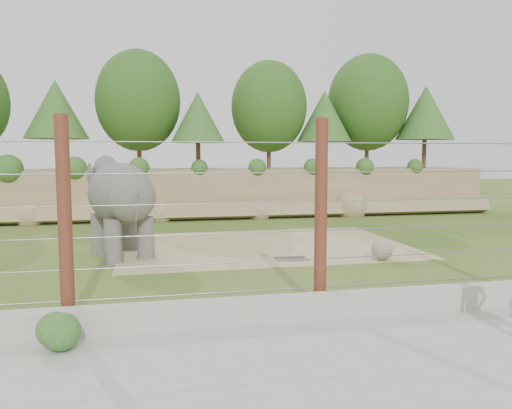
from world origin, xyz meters
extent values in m
plane|color=#355618|center=(0.00, 0.00, 0.00)|extent=(90.00, 90.00, 0.00)
cube|color=#856E50|center=(0.00, 13.00, 1.25)|extent=(30.00, 4.00, 2.50)
cube|color=#856E50|center=(0.00, 10.70, 0.35)|extent=(30.00, 1.37, 1.07)
cylinder|color=#3F2B19|center=(-8.00, 12.50, 3.29)|extent=(0.24, 0.24, 1.58)
sphere|color=#1F4E13|center=(-8.00, 12.50, 5.42)|extent=(3.60, 3.60, 3.60)
cylinder|color=#3F2B19|center=(-4.00, 13.00, 3.46)|extent=(0.24, 0.24, 1.92)
sphere|color=#1F4E13|center=(-4.00, 13.00, 6.07)|extent=(4.40, 4.40, 4.40)
cylinder|color=#3F2B19|center=(-1.00, 11.80, 3.20)|extent=(0.24, 0.24, 1.40)
sphere|color=#1F4E13|center=(-1.00, 11.80, 5.10)|extent=(3.20, 3.20, 3.20)
cylinder|color=#3F2B19|center=(3.00, 12.80, 3.41)|extent=(0.24, 0.24, 1.82)
sphere|color=#1F4E13|center=(3.00, 12.80, 5.88)|extent=(4.16, 4.16, 4.16)
cylinder|color=#3F2B19|center=(6.00, 12.20, 3.25)|extent=(0.24, 0.24, 1.50)
sphere|color=#1F4E13|center=(6.00, 12.20, 5.29)|extent=(3.44, 3.44, 3.44)
cylinder|color=#3F2B19|center=(9.00, 13.20, 3.51)|extent=(0.24, 0.24, 2.03)
sphere|color=#1F4E13|center=(9.00, 13.20, 6.27)|extent=(4.64, 4.64, 4.64)
cylinder|color=#3F2B19|center=(12.00, 12.00, 3.32)|extent=(0.24, 0.24, 1.64)
sphere|color=#1F4E13|center=(12.00, 12.00, 5.55)|extent=(3.76, 3.76, 3.76)
cube|color=#9B8F5D|center=(0.50, 3.00, 0.01)|extent=(10.00, 7.00, 0.02)
cube|color=#262628|center=(0.79, 0.48, 0.04)|extent=(1.00, 0.60, 0.03)
sphere|color=gray|center=(3.50, -0.23, 0.35)|extent=(0.67, 0.67, 0.67)
cube|color=#A29E96|center=(0.00, -5.00, 0.25)|extent=(26.00, 0.35, 0.50)
cube|color=#A29E96|center=(0.00, -7.00, 0.01)|extent=(26.00, 4.00, 0.01)
cylinder|color=#5E261A|center=(-5.00, -4.50, 2.00)|extent=(0.26, 0.26, 4.00)
cylinder|color=#5E261A|center=(0.00, -4.50, 2.00)|extent=(0.26, 0.26, 4.00)
cylinder|color=gray|center=(0.00, -4.50, 0.50)|extent=(20.00, 0.02, 0.02)
cylinder|color=gray|center=(0.00, -4.50, 1.10)|extent=(20.00, 0.02, 0.02)
cylinder|color=gray|center=(0.00, -4.50, 1.70)|extent=(20.00, 0.02, 0.02)
cylinder|color=gray|center=(0.00, -4.50, 2.30)|extent=(20.00, 0.02, 0.02)
cylinder|color=gray|center=(0.00, -4.50, 2.90)|extent=(20.00, 0.02, 0.02)
cylinder|color=gray|center=(0.00, -4.50, 3.50)|extent=(20.00, 0.02, 0.02)
sphere|color=#1C521A|center=(-5.10, -5.80, 0.33)|extent=(0.64, 0.64, 0.64)
camera|label=1|loc=(-3.41, -14.21, 3.26)|focal=35.00mm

